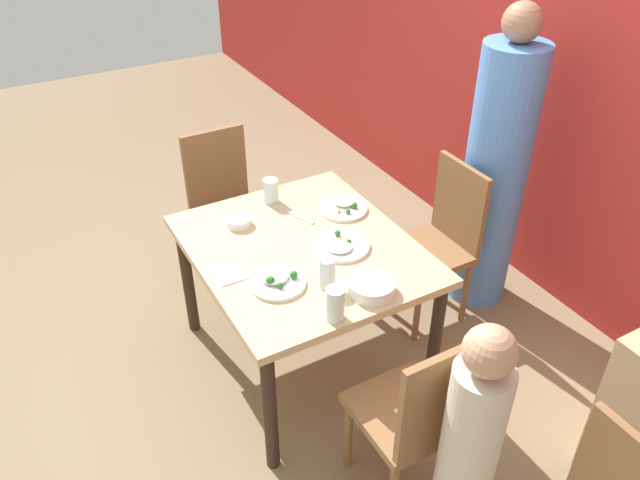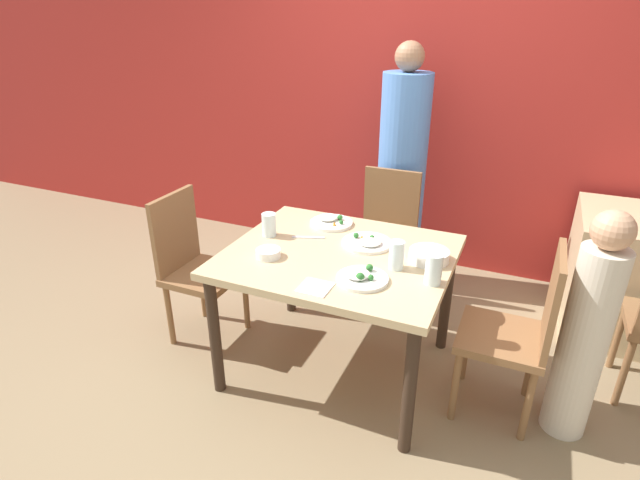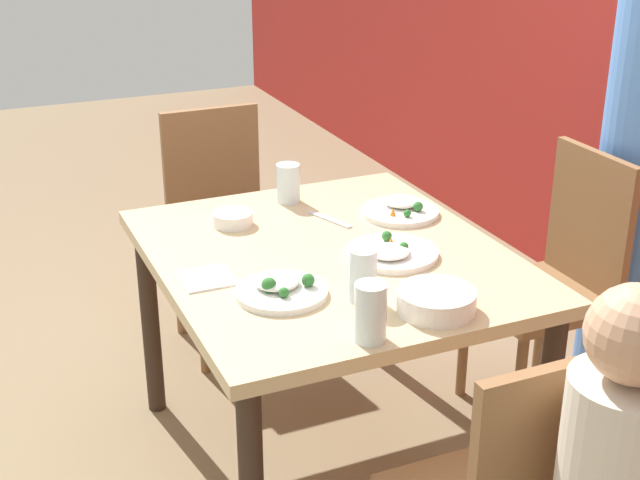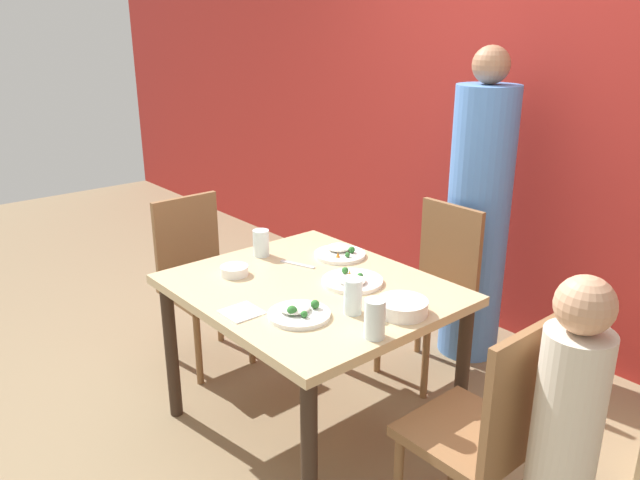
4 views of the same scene
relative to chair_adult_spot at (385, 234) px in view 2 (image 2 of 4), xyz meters
name	(u,v)px [view 2 (image 2 of 4)]	position (x,y,z in m)	size (l,w,h in m)	color
ground_plane	(337,366)	(-0.01, -0.83, -0.49)	(10.00, 10.00, 0.00)	#847051
wall_back	(421,88)	(-0.01, 0.74, 0.86)	(10.00, 0.06, 2.70)	#A82823
dining_table	(339,268)	(-0.01, -0.83, 0.15)	(1.14, 0.98, 0.73)	tan
chair_adult_spot	(385,234)	(0.00, 0.00, 0.00)	(0.40, 0.40, 0.91)	brown
chair_child_spot	(519,330)	(0.90, -0.81, 0.00)	(0.40, 0.40, 0.91)	brown
chair_empty_left	(194,264)	(-0.92, -0.87, 0.00)	(0.40, 0.40, 0.91)	brown
person_adult	(401,179)	(0.00, 0.34, 0.29)	(0.33, 0.33, 1.69)	#5184D1
person_child	(585,334)	(1.18, -0.81, 0.06)	(0.20, 0.20, 1.14)	beige
bowl_curry	(429,255)	(0.44, -0.73, 0.27)	(0.20, 0.20, 0.06)	white
plate_rice_adult	(367,242)	(0.10, -0.68, 0.25)	(0.27, 0.27, 0.05)	white
plate_rice_child	(361,277)	(0.19, -1.06, 0.25)	(0.24, 0.24, 0.06)	white
plate_noodles	(331,221)	(-0.19, -0.49, 0.25)	(0.25, 0.25, 0.05)	white
bowl_rice_small	(268,253)	(-0.32, -1.02, 0.26)	(0.13, 0.13, 0.04)	white
glass_water_tall	(269,225)	(-0.44, -0.78, 0.30)	(0.08, 0.08, 0.13)	silver
glass_water_short	(434,269)	(0.50, -0.95, 0.31)	(0.08, 0.08, 0.15)	silver
glass_water_center	(396,255)	(0.31, -0.88, 0.31)	(0.07, 0.07, 0.14)	silver
napkin_folded	(315,287)	(0.03, -1.21, 0.24)	(0.14, 0.14, 0.01)	white
fork_steel	(308,237)	(-0.23, -0.73, 0.24)	(0.18, 0.08, 0.01)	silver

